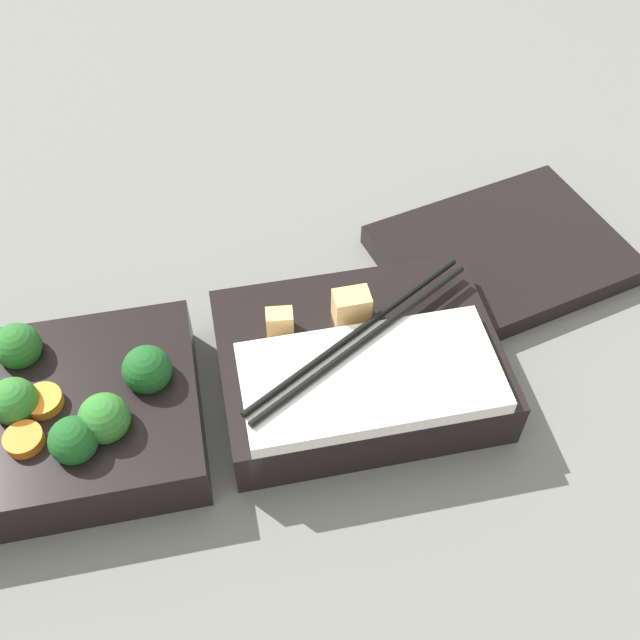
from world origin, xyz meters
name	(u,v)px	position (x,y,z in m)	size (l,w,h in m)	color
ground_plane	(218,410)	(0.00, 0.00, 0.00)	(3.00, 3.00, 0.00)	slate
bento_tray_vegetable	(50,421)	(-0.12, 0.00, 0.03)	(0.21, 0.15, 0.07)	black
bento_tray_rice	(359,365)	(0.11, 0.00, 0.03)	(0.21, 0.15, 0.07)	black
bento_lid	(502,254)	(0.26, 0.11, 0.01)	(0.20, 0.15, 0.02)	black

